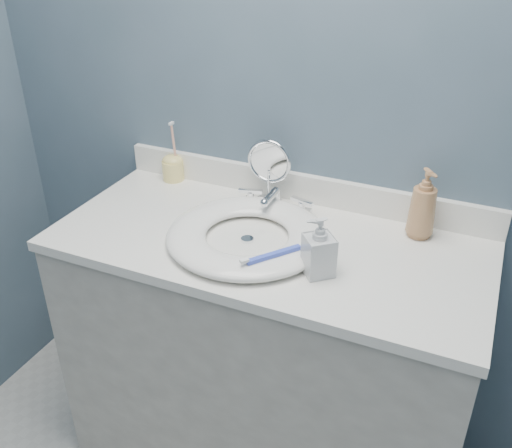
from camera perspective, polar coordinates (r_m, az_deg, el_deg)
The scene contains 12 objects.
back_wall at distance 1.70m, azimuth 5.00°, elevation 12.18°, with size 2.20×0.02×2.40m, color #435664.
vanity_cabinet at distance 1.88m, azimuth 1.05°, elevation -13.51°, with size 1.20×0.55×0.85m, color beige.
countertop at distance 1.61m, azimuth 1.19°, elevation -2.00°, with size 1.22×0.57×0.03m, color white.
backsplash at distance 1.79m, azimuth 4.49°, elevation 3.67°, with size 1.22×0.02×0.09m, color white.
basin at distance 1.58m, azimuth -0.89°, elevation -1.09°, with size 0.45×0.45×0.04m, color white, non-canonical shape.
drain at distance 1.59m, azimuth -0.88°, elevation -1.56°, with size 0.04×0.04×0.01m, color silver.
faucet at distance 1.74m, azimuth 1.83°, elevation 2.19°, with size 0.25×0.13×0.07m.
makeup_mirror at distance 1.75m, azimuth 1.32°, elevation 5.55°, with size 0.14×0.08×0.21m.
soap_bottle_amber at distance 1.63m, azimuth 16.38°, elevation 1.96°, with size 0.08×0.08×0.20m, color #AB784D.
soap_bottle_clear at distance 1.43m, azimuth 6.34°, elevation -2.26°, with size 0.07×0.07×0.16m, color silver.
toothbrush_holder at distance 1.95m, azimuth -8.32°, elevation 5.70°, with size 0.07×0.07×0.21m.
toothbrush_lying at distance 1.45m, azimuth 1.57°, elevation -3.15°, with size 0.12×0.15×0.02m.
Camera 1 is at (0.52, -0.29, 1.71)m, focal length 40.00 mm.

